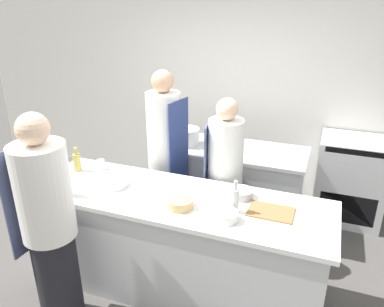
{
  "coord_description": "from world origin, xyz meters",
  "views": [
    {
      "loc": [
        1.07,
        -2.48,
        2.43
      ],
      "look_at": [
        0.0,
        0.35,
        1.17
      ],
      "focal_mm": 35.0,
      "sensor_mm": 36.0,
      "label": 1
    }
  ],
  "objects_px": {
    "bowl_wooden_salad": "(241,193)",
    "stockpot": "(187,136)",
    "bowl_mixing_large": "(227,216)",
    "oven_range": "(350,180)",
    "bottle_vinegar": "(65,183)",
    "chef_at_pass_far": "(224,181)",
    "bottle_wine": "(235,200)",
    "bottle_olive_oil": "(77,162)",
    "chef_at_stove": "(165,159)",
    "cup": "(101,165)",
    "chef_at_prep_near": "(49,227)",
    "bowl_ceramic_blue": "(180,203)",
    "bowl_prep_small": "(115,181)"
  },
  "relations": [
    {
      "from": "bowl_wooden_salad",
      "to": "stockpot",
      "type": "distance_m",
      "value": 1.28
    },
    {
      "from": "bowl_mixing_large",
      "to": "oven_range",
      "type": "bearing_deg",
      "value": 64.86
    },
    {
      "from": "bottle_vinegar",
      "to": "chef_at_pass_far",
      "type": "bearing_deg",
      "value": 39.2
    },
    {
      "from": "bottle_wine",
      "to": "bottle_olive_oil",
      "type": "bearing_deg",
      "value": 172.84
    },
    {
      "from": "chef_at_stove",
      "to": "bowl_mixing_large",
      "type": "relative_size",
      "value": 10.8
    },
    {
      "from": "stockpot",
      "to": "bowl_mixing_large",
      "type": "bearing_deg",
      "value": -57.76
    },
    {
      "from": "oven_range",
      "to": "bottle_wine",
      "type": "height_order",
      "value": "bottle_wine"
    },
    {
      "from": "stockpot",
      "to": "bowl_wooden_salad",
      "type": "bearing_deg",
      "value": -48.31
    },
    {
      "from": "bottle_vinegar",
      "to": "bowl_wooden_salad",
      "type": "bearing_deg",
      "value": 19.45
    },
    {
      "from": "oven_range",
      "to": "chef_at_stove",
      "type": "relative_size",
      "value": 0.54
    },
    {
      "from": "bottle_wine",
      "to": "cup",
      "type": "distance_m",
      "value": 1.41
    },
    {
      "from": "bottle_olive_oil",
      "to": "bowl_mixing_large",
      "type": "relative_size",
      "value": 1.37
    },
    {
      "from": "chef_at_prep_near",
      "to": "bowl_mixing_large",
      "type": "relative_size",
      "value": 10.38
    },
    {
      "from": "chef_at_pass_far",
      "to": "bottle_vinegar",
      "type": "height_order",
      "value": "chef_at_pass_far"
    },
    {
      "from": "bowl_ceramic_blue",
      "to": "chef_at_pass_far",
      "type": "bearing_deg",
      "value": 79.18
    },
    {
      "from": "oven_range",
      "to": "bottle_olive_oil",
      "type": "height_order",
      "value": "bottle_olive_oil"
    },
    {
      "from": "bowl_mixing_large",
      "to": "cup",
      "type": "distance_m",
      "value": 1.42
    },
    {
      "from": "bottle_wine",
      "to": "bowl_prep_small",
      "type": "bearing_deg",
      "value": 176.99
    },
    {
      "from": "chef_at_prep_near",
      "to": "bottle_vinegar",
      "type": "relative_size",
      "value": 6.15
    },
    {
      "from": "bottle_wine",
      "to": "bowl_mixing_large",
      "type": "xyz_separation_m",
      "value": [
        -0.02,
        -0.13,
        -0.07
      ]
    },
    {
      "from": "chef_at_stove",
      "to": "bowl_ceramic_blue",
      "type": "bearing_deg",
      "value": 42.67
    },
    {
      "from": "chef_at_pass_far",
      "to": "bowl_ceramic_blue",
      "type": "bearing_deg",
      "value": 160.24
    },
    {
      "from": "oven_range",
      "to": "chef_at_stove",
      "type": "height_order",
      "value": "chef_at_stove"
    },
    {
      "from": "bottle_vinegar",
      "to": "bowl_prep_small",
      "type": "relative_size",
      "value": 1.11
    },
    {
      "from": "cup",
      "to": "chef_at_prep_near",
      "type": "bearing_deg",
      "value": -81.23
    },
    {
      "from": "chef_at_prep_near",
      "to": "stockpot",
      "type": "bearing_deg",
      "value": -9.15
    },
    {
      "from": "oven_range",
      "to": "stockpot",
      "type": "height_order",
      "value": "stockpot"
    },
    {
      "from": "chef_at_stove",
      "to": "cup",
      "type": "height_order",
      "value": "chef_at_stove"
    },
    {
      "from": "cup",
      "to": "chef_at_pass_far",
      "type": "bearing_deg",
      "value": 18.38
    },
    {
      "from": "chef_at_stove",
      "to": "bowl_mixing_large",
      "type": "xyz_separation_m",
      "value": [
        0.9,
        -0.88,
        0.04
      ]
    },
    {
      "from": "bottle_olive_oil",
      "to": "bowl_ceramic_blue",
      "type": "height_order",
      "value": "bottle_olive_oil"
    },
    {
      "from": "bottle_olive_oil",
      "to": "bowl_prep_small",
      "type": "height_order",
      "value": "bottle_olive_oil"
    },
    {
      "from": "bottle_wine",
      "to": "bowl_wooden_salad",
      "type": "relative_size",
      "value": 1.34
    },
    {
      "from": "oven_range",
      "to": "chef_at_prep_near",
      "type": "relative_size",
      "value": 0.57
    },
    {
      "from": "chef_at_stove",
      "to": "bowl_prep_small",
      "type": "relative_size",
      "value": 7.11
    },
    {
      "from": "oven_range",
      "to": "bowl_prep_small",
      "type": "relative_size",
      "value": 3.87
    },
    {
      "from": "oven_range",
      "to": "bottle_wine",
      "type": "relative_size",
      "value": 3.73
    },
    {
      "from": "bowl_ceramic_blue",
      "to": "bowl_wooden_salad",
      "type": "height_order",
      "value": "bowl_ceramic_blue"
    },
    {
      "from": "chef_at_prep_near",
      "to": "bottle_olive_oil",
      "type": "xyz_separation_m",
      "value": [
        -0.34,
        0.81,
        0.14
      ]
    },
    {
      "from": "bowl_wooden_salad",
      "to": "stockpot",
      "type": "bearing_deg",
      "value": 131.69
    },
    {
      "from": "oven_range",
      "to": "bowl_ceramic_blue",
      "type": "distance_m",
      "value": 2.37
    },
    {
      "from": "bottle_olive_oil",
      "to": "bottle_vinegar",
      "type": "xyz_separation_m",
      "value": [
        0.21,
        -0.44,
        0.02
      ]
    },
    {
      "from": "chef_at_prep_near",
      "to": "bottle_olive_oil",
      "type": "distance_m",
      "value": 0.89
    },
    {
      "from": "bottle_wine",
      "to": "oven_range",
      "type": "bearing_deg",
      "value": 63.8
    },
    {
      "from": "chef_at_pass_far",
      "to": "cup",
      "type": "xyz_separation_m",
      "value": [
        -1.11,
        -0.37,
        0.15
      ]
    },
    {
      "from": "chef_at_prep_near",
      "to": "chef_at_pass_far",
      "type": "distance_m",
      "value": 1.6
    },
    {
      "from": "chef_at_stove",
      "to": "stockpot",
      "type": "xyz_separation_m",
      "value": [
        0.06,
        0.45,
        0.09
      ]
    },
    {
      "from": "oven_range",
      "to": "bowl_mixing_large",
      "type": "bearing_deg",
      "value": -115.14
    },
    {
      "from": "bottle_wine",
      "to": "stockpot",
      "type": "height_order",
      "value": "bottle_wine"
    },
    {
      "from": "bottle_vinegar",
      "to": "bowl_ceramic_blue",
      "type": "height_order",
      "value": "bottle_vinegar"
    }
  ]
}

